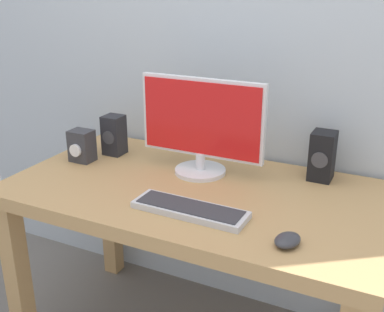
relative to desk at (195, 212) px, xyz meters
name	(u,v)px	position (x,y,z in m)	size (l,w,h in m)	color
desk	(195,212)	(0.00, 0.00, 0.00)	(1.37, 0.75, 0.73)	tan
monitor	(201,125)	(-0.04, 0.14, 0.29)	(0.50, 0.20, 0.37)	silver
keyboard_primary	(190,209)	(0.07, -0.19, 0.11)	(0.39, 0.13, 0.02)	silver
mouse	(288,240)	(0.41, -0.24, 0.12)	(0.07, 0.09, 0.03)	#333338
speaker_right	(322,156)	(0.39, 0.28, 0.19)	(0.09, 0.10, 0.19)	black
speaker_left	(114,135)	(-0.47, 0.17, 0.19)	(0.08, 0.09, 0.17)	#232328
audio_controller	(82,146)	(-0.54, 0.03, 0.17)	(0.09, 0.09, 0.13)	#333338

